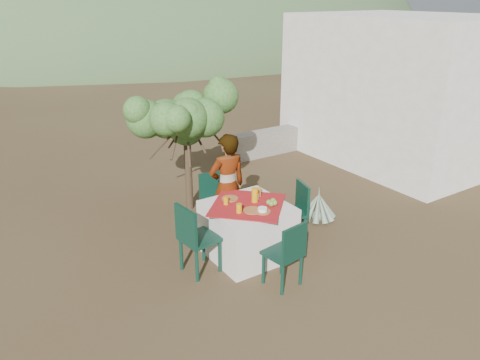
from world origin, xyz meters
name	(u,v)px	position (x,y,z in m)	size (l,w,h in m)	color
ground	(220,263)	(0.00, 0.00, 0.00)	(160.00, 160.00, 0.00)	#382819
table	(247,230)	(0.44, 0.00, 0.38)	(1.30, 1.30, 0.76)	silver
chair_far	(214,198)	(0.49, 1.01, 0.47)	(0.46, 0.46, 0.85)	black
chair_near	(287,252)	(0.41, -0.91, 0.49)	(0.46, 0.46, 0.88)	black
chair_left	(194,236)	(-0.38, -0.02, 0.53)	(0.49, 0.49, 0.96)	black
chair_right	(295,209)	(1.27, -0.01, 0.48)	(0.49, 0.49, 0.87)	black
person	(227,186)	(0.51, 0.63, 0.79)	(0.58, 0.38, 1.58)	#8C6651
shrub_tree	(188,122)	(0.52, 1.84, 1.48)	(1.60, 1.57, 1.88)	#402F20
agave	(318,207)	(2.02, 0.31, 0.21)	(0.59, 0.58, 0.62)	gray
guesthouse	(401,88)	(5.60, 1.80, 1.50)	(3.20, 4.20, 3.00)	white
stone_wall	(279,140)	(3.60, 3.40, 0.28)	(2.60, 0.35, 0.55)	gray
hill_near_right	(126,36)	(12.00, 36.00, 0.00)	(48.00, 48.00, 20.00)	#365831
hill_far_right	(224,24)	(28.00, 46.00, 0.00)	(36.00, 36.00, 14.00)	gray
plate_far	(230,199)	(0.34, 0.28, 0.77)	(0.23, 0.23, 0.01)	brown
plate_near	(252,210)	(0.38, -0.20, 0.77)	(0.24, 0.24, 0.01)	brown
glass_far	(226,201)	(0.20, 0.16, 0.82)	(0.07, 0.07, 0.11)	orange
glass_near	(239,208)	(0.21, -0.14, 0.82)	(0.08, 0.08, 0.12)	orange
juice_pitcher	(255,195)	(0.57, 0.02, 0.86)	(0.09, 0.09, 0.20)	orange
bowl_plate	(262,211)	(0.47, -0.29, 0.77)	(0.22, 0.22, 0.01)	brown
white_bowl	(262,209)	(0.47, -0.29, 0.80)	(0.12, 0.12, 0.05)	white
jar_left	(259,193)	(0.72, 0.14, 0.81)	(0.06, 0.06, 0.10)	orange
jar_right	(259,191)	(0.78, 0.21, 0.81)	(0.06, 0.06, 0.09)	orange
napkin_holder	(256,197)	(0.62, 0.06, 0.81)	(0.07, 0.04, 0.09)	white
fruit_cluster	(272,202)	(0.70, -0.19, 0.80)	(0.15, 0.14, 0.08)	olive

